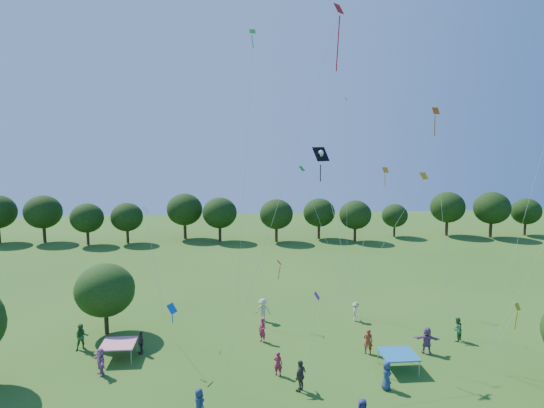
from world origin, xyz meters
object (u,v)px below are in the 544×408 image
at_px(near_tree_north, 105,290).
at_px(red_high_kite, 317,84).
at_px(tent_red_stripe, 119,344).
at_px(tent_blue, 398,354).
at_px(pirate_kite, 322,159).

distance_m(near_tree_north, red_high_kite, 21.87).
distance_m(tent_red_stripe, tent_blue, 18.39).
xyz_separation_m(tent_red_stripe, tent_blue, (18.11, -3.23, 0.00)).
bearing_deg(pirate_kite, tent_red_stripe, -177.34).
bearing_deg(pirate_kite, red_high_kite, -105.16).
bearing_deg(tent_red_stripe, red_high_kite, -16.85).
xyz_separation_m(tent_red_stripe, red_high_kite, (12.56, -3.80, 16.71)).
bearing_deg(near_tree_north, tent_blue, -20.70).
height_order(tent_red_stripe, pirate_kite, pirate_kite).
relative_size(tent_red_stripe, tent_blue, 1.00).
bearing_deg(tent_red_stripe, tent_blue, -10.10).
bearing_deg(near_tree_north, red_high_kite, -29.41).
bearing_deg(red_high_kite, tent_blue, 5.94).
bearing_deg(tent_red_stripe, pirate_kite, 2.66).
height_order(tent_blue, red_high_kite, red_high_kite).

